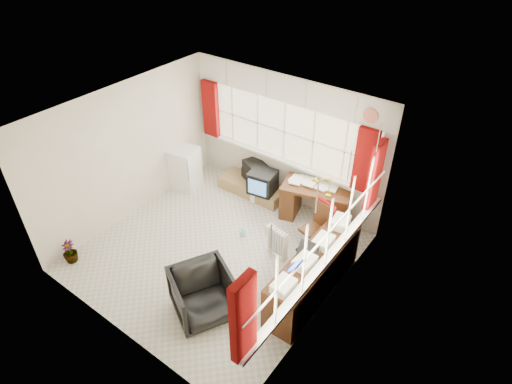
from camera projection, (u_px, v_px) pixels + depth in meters
ground at (217, 252)px, 7.26m from camera, size 4.00×4.00×0.00m
room_walls at (212, 179)px, 6.38m from camera, size 4.00×4.00×4.00m
window_back at (283, 156)px, 7.98m from camera, size 3.70×0.12×3.60m
window_right at (323, 260)px, 5.78m from camera, size 0.12×3.70×3.60m
curtains at (297, 174)px, 6.57m from camera, size 3.83×3.83×1.15m
overhead_cabinets at (306, 127)px, 6.12m from camera, size 3.98×3.98×0.48m
desk at (316, 201)px, 7.76m from camera, size 1.34×0.90×0.75m
desk_lamp at (330, 183)px, 7.22m from camera, size 0.14×0.12×0.39m
task_chair at (319, 226)px, 7.02m from camera, size 0.50×0.52×0.97m
office_chair at (203, 294)px, 6.03m from camera, size 1.11×1.10×0.76m
radiator at (278, 245)px, 7.07m from camera, size 0.38×0.20×0.54m
credenza at (314, 273)px, 6.33m from camera, size 0.50×2.00×0.85m
file_tray at (308, 252)px, 6.10m from camera, size 0.39×0.44×0.12m
tv_bench at (252, 188)px, 8.58m from camera, size 1.40×0.50×0.25m
crt_tv at (262, 182)px, 8.14m from camera, size 0.55×0.52×0.44m
hifi_stack at (256, 172)px, 8.46m from camera, size 0.66×0.56×0.41m
mini_fridge at (185, 168)px, 8.62m from camera, size 0.60×0.60×0.86m
spray_bottle_a at (253, 195)px, 8.31m from camera, size 0.18×0.18×0.33m
spray_bottle_b at (242, 231)px, 7.54m from camera, size 0.13×0.13×0.20m
flower_vase at (70, 252)px, 6.97m from camera, size 0.26×0.26×0.42m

